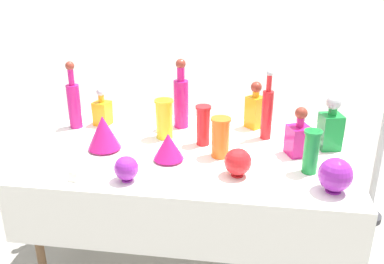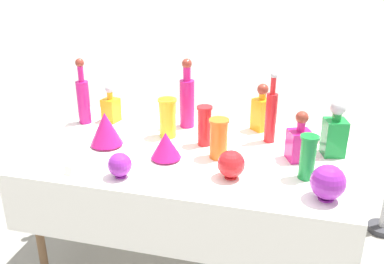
# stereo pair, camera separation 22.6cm
# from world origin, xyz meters

# --- Properties ---
(ground_plane) EXTENTS (40.00, 40.00, 0.00)m
(ground_plane) POSITION_xyz_m (0.00, 0.00, 0.00)
(ground_plane) COLOR gray
(display_table) EXTENTS (1.67, 1.01, 0.76)m
(display_table) POSITION_xyz_m (0.00, -0.04, 0.70)
(display_table) COLOR white
(display_table) RESTS_ON ground
(tall_bottle_0) EXTENTS (0.08, 0.08, 0.40)m
(tall_bottle_0) POSITION_xyz_m (-0.74, 0.21, 0.92)
(tall_bottle_0) COLOR #C61972
(tall_bottle_0) RESTS_ON display_table
(tall_bottle_1) EXTENTS (0.06, 0.06, 0.40)m
(tall_bottle_1) POSITION_xyz_m (0.39, 0.21, 0.92)
(tall_bottle_1) COLOR red
(tall_bottle_1) RESTS_ON display_table
(tall_bottle_2) EXTENTS (0.09, 0.09, 0.42)m
(tall_bottle_2) POSITION_xyz_m (-0.11, 0.31, 0.93)
(tall_bottle_2) COLOR #C61972
(tall_bottle_2) RESTS_ON display_table
(square_decanter_0) EXTENTS (0.11, 0.11, 0.23)m
(square_decanter_0) POSITION_xyz_m (-0.59, 0.28, 0.85)
(square_decanter_0) COLOR orange
(square_decanter_0) RESTS_ON display_table
(square_decanter_1) EXTENTS (0.13, 0.13, 0.30)m
(square_decanter_1) POSITION_xyz_m (0.73, 0.12, 0.89)
(square_decanter_1) COLOR #198C38
(square_decanter_1) RESTS_ON display_table
(square_decanter_2) EXTENTS (0.13, 0.13, 0.28)m
(square_decanter_2) POSITION_xyz_m (0.33, 0.36, 0.88)
(square_decanter_2) COLOR orange
(square_decanter_2) RESTS_ON display_table
(square_decanter_3) EXTENTS (0.14, 0.14, 0.26)m
(square_decanter_3) POSITION_xyz_m (0.55, 0.01, 0.86)
(square_decanter_3) COLOR #C61972
(square_decanter_3) RESTS_ON display_table
(slender_vase_0) EXTENTS (0.10, 0.10, 0.21)m
(slender_vase_0) POSITION_xyz_m (0.16, -0.06, 0.87)
(slender_vase_0) COLOR orange
(slender_vase_0) RESTS_ON display_table
(slender_vase_1) EXTENTS (0.11, 0.11, 0.23)m
(slender_vase_1) POSITION_xyz_m (-0.18, 0.13, 0.88)
(slender_vase_1) COLOR yellow
(slender_vase_1) RESTS_ON display_table
(slender_vase_2) EXTENTS (0.09, 0.09, 0.22)m
(slender_vase_2) POSITION_xyz_m (0.60, -0.18, 0.88)
(slender_vase_2) COLOR #198C38
(slender_vase_2) RESTS_ON display_table
(slender_vase_3) EXTENTS (0.08, 0.08, 0.22)m
(slender_vase_3) POSITION_xyz_m (0.05, 0.07, 0.88)
(slender_vase_3) COLOR red
(slender_vase_3) RESTS_ON display_table
(fluted_vase_0) EXTENTS (0.16, 0.16, 0.15)m
(fluted_vase_0) POSITION_xyz_m (-0.10, -0.15, 0.84)
(fluted_vase_0) COLOR #C61972
(fluted_vase_0) RESTS_ON display_table
(fluted_vase_1) EXTENTS (0.18, 0.18, 0.19)m
(fluted_vase_1) POSITION_xyz_m (-0.46, -0.07, 0.86)
(fluted_vase_1) COLOR #C61972
(fluted_vase_1) RESTS_ON display_table
(round_bowl_0) EXTENTS (0.15, 0.15, 0.16)m
(round_bowl_0) POSITION_xyz_m (0.68, -0.35, 0.84)
(round_bowl_0) COLOR purple
(round_bowl_0) RESTS_ON display_table
(round_bowl_1) EXTENTS (0.13, 0.13, 0.14)m
(round_bowl_1) POSITION_xyz_m (0.26, -0.26, 0.83)
(round_bowl_1) COLOR red
(round_bowl_1) RESTS_ON display_table
(round_bowl_2) EXTENTS (0.11, 0.11, 0.12)m
(round_bowl_2) POSITION_xyz_m (-0.25, -0.38, 0.82)
(round_bowl_2) COLOR purple
(round_bowl_2) RESTS_ON display_table
(price_tag_left) EXTENTS (0.05, 0.03, 0.05)m
(price_tag_left) POSITION_xyz_m (-0.49, -0.43, 0.78)
(price_tag_left) COLOR white
(price_tag_left) RESTS_ON display_table
(cardboard_box_behind_left) EXTENTS (0.55, 0.50, 0.34)m
(cardboard_box_behind_left) POSITION_xyz_m (0.23, 0.87, 0.13)
(cardboard_box_behind_left) COLOR tan
(cardboard_box_behind_left) RESTS_ON ground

